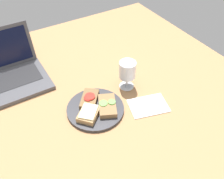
# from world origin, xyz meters

# --- Properties ---
(wooden_table) EXTENTS (1.40, 1.40, 0.03)m
(wooden_table) POSITION_xyz_m (0.00, 0.00, 0.01)
(wooden_table) COLOR #B27F51
(wooden_table) RESTS_ON ground
(plate) EXTENTS (0.23, 0.23, 0.01)m
(plate) POSITION_xyz_m (-0.05, -0.06, 0.04)
(plate) COLOR #333338
(plate) RESTS_ON wooden_table
(sandwich_with_cucumber) EXTENTS (0.11, 0.14, 0.03)m
(sandwich_with_cucumber) POSITION_xyz_m (-0.01, -0.08, 0.06)
(sandwich_with_cucumber) COLOR #937047
(sandwich_with_cucumber) RESTS_ON plate
(sandwich_with_tomato) EXTENTS (0.12, 0.12, 0.03)m
(sandwich_with_tomato) POSITION_xyz_m (-0.05, -0.01, 0.05)
(sandwich_with_tomato) COLOR brown
(sandwich_with_tomato) RESTS_ON plate
(sandwich_with_cheese) EXTENTS (0.12, 0.11, 0.03)m
(sandwich_with_cheese) POSITION_xyz_m (-0.10, -0.08, 0.06)
(sandwich_with_cheese) COLOR #A88456
(sandwich_with_cheese) RESTS_ON plate
(wine_glass) EXTENTS (0.07, 0.07, 0.13)m
(wine_glass) POSITION_xyz_m (0.14, -0.00, 0.12)
(wine_glass) COLOR white
(wine_glass) RESTS_ON wooden_table
(laptop) EXTENTS (0.31, 0.29, 0.21)m
(laptop) POSITION_xyz_m (-0.30, 0.31, 0.07)
(laptop) COLOR #4C4C51
(laptop) RESTS_ON wooden_table
(napkin) EXTENTS (0.18, 0.15, 0.00)m
(napkin) POSITION_xyz_m (0.15, -0.15, 0.03)
(napkin) COLOR white
(napkin) RESTS_ON wooden_table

